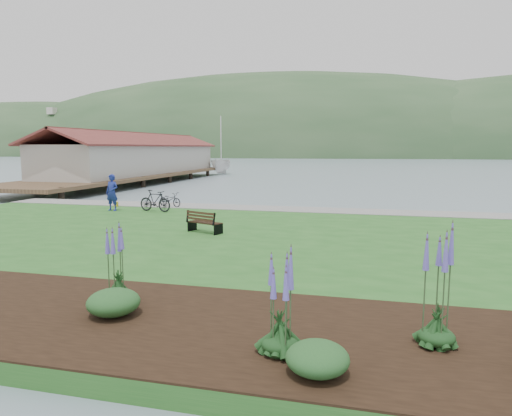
{
  "coord_description": "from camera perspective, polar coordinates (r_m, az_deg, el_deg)",
  "views": [
    {
      "loc": [
        4.54,
        -17.66,
        3.79
      ],
      "look_at": [
        0.03,
        0.44,
        1.3
      ],
      "focal_mm": 32.0,
      "sensor_mm": 36.0,
      "label": 1
    }
  ],
  "objects": [
    {
      "name": "pannier",
      "position": [
        27.5,
        -17.08,
        0.46
      ],
      "size": [
        0.17,
        0.26,
        0.27
      ],
      "primitive_type": "cube",
      "rotation": [
        0.0,
        0.0,
        0.05
      ],
      "color": "gold",
      "rests_on": "lawn"
    },
    {
      "name": "sailboat",
      "position": [
        64.6,
        -4.36,
        4.21
      ],
      "size": [
        10.27,
        10.44,
        25.84
      ],
      "primitive_type": "imported",
      "rotation": [
        0.0,
        0.0,
        0.05
      ],
      "color": "silver",
      "rests_on": "ground"
    },
    {
      "name": "shrub_1",
      "position": [
        7.18,
        7.69,
        -18.13
      ],
      "size": [
        0.96,
        0.96,
        0.48
      ],
      "primitive_type": "ellipsoid",
      "color": "#1E4C21",
      "rests_on": "garden_bed"
    },
    {
      "name": "shrub_0",
      "position": [
        9.75,
        -17.39,
        -11.18
      ],
      "size": [
        1.06,
        1.06,
        0.53
      ],
      "primitive_type": "ellipsoid",
      "color": "#1E4C21",
      "rests_on": "garden_bed"
    },
    {
      "name": "echium_4",
      "position": [
        10.29,
        -16.92,
        -6.87
      ],
      "size": [
        0.62,
        0.62,
        2.07
      ],
      "color": "#133516",
      "rests_on": "garden_bed"
    },
    {
      "name": "park_bench",
      "position": [
        18.26,
        -6.61,
        -1.71
      ],
      "size": [
        1.57,
        1.09,
        0.9
      ],
      "rotation": [
        0.0,
        0.0,
        -0.38
      ],
      "color": "black",
      "rests_on": "lawn"
    },
    {
      "name": "echium_0",
      "position": [
        7.56,
        3.01,
        -12.16
      ],
      "size": [
        0.62,
        0.62,
        1.88
      ],
      "color": "#133516",
      "rests_on": "garden_bed"
    },
    {
      "name": "pier_pavilion",
      "position": [
        51.43,
        -14.6,
        6.07
      ],
      "size": [
        8.0,
        36.0,
        5.4
      ],
      "color": "#4C3826",
      "rests_on": "ground"
    },
    {
      "name": "bicycle_a",
      "position": [
        26.65,
        -10.7,
        1.06
      ],
      "size": [
        1.02,
        1.67,
        0.83
      ],
      "primitive_type": "imported",
      "rotation": [
        0.0,
        0.0,
        1.25
      ],
      "color": "black",
      "rests_on": "lawn"
    },
    {
      "name": "garden_bed",
      "position": [
        8.69,
        2.77,
        -15.21
      ],
      "size": [
        24.0,
        4.4,
        0.04
      ],
      "primitive_type": "cube",
      "color": "black",
      "rests_on": "lawn"
    },
    {
      "name": "bicycle_b",
      "position": [
        24.73,
        -12.51,
        0.88
      ],
      "size": [
        0.87,
        1.97,
        1.15
      ],
      "primitive_type": "imported",
      "rotation": [
        0.0,
        0.0,
        1.4
      ],
      "color": "black",
      "rests_on": "lawn"
    },
    {
      "name": "person",
      "position": [
        25.63,
        -17.56,
        2.24
      ],
      "size": [
        0.9,
        0.67,
        2.3
      ],
      "primitive_type": "imported",
      "rotation": [
        0.0,
        0.0,
        -0.11
      ],
      "color": "navy",
      "rests_on": "lawn"
    },
    {
      "name": "far_hillside",
      "position": [
        188.33,
        18.81,
        6.04
      ],
      "size": [
        580.0,
        80.0,
        38.0
      ],
      "primitive_type": null,
      "color": "#2E502D",
      "rests_on": "ground"
    },
    {
      "name": "shoreline_path",
      "position": [
        25.2,
        3.49,
        -0.11
      ],
      "size": [
        34.0,
        2.2,
        0.03
      ],
      "primitive_type": "cube",
      "color": "gray",
      "rests_on": "lawn"
    },
    {
      "name": "lawn",
      "position": [
        16.7,
        -2.14,
        -4.82
      ],
      "size": [
        34.0,
        20.0,
        0.4
      ],
      "primitive_type": "cube",
      "color": "#245D20",
      "rests_on": "ground"
    },
    {
      "name": "echium_1",
      "position": [
        8.35,
        21.92,
        -9.43
      ],
      "size": [
        0.62,
        0.62,
        2.38
      ],
      "color": "#133516",
      "rests_on": "garden_bed"
    },
    {
      "name": "ground",
      "position": [
        18.62,
        -0.42,
        -4.14
      ],
      "size": [
        600.0,
        600.0,
        0.0
      ],
      "primitive_type": "plane",
      "color": "slate",
      "rests_on": "ground"
    }
  ]
}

